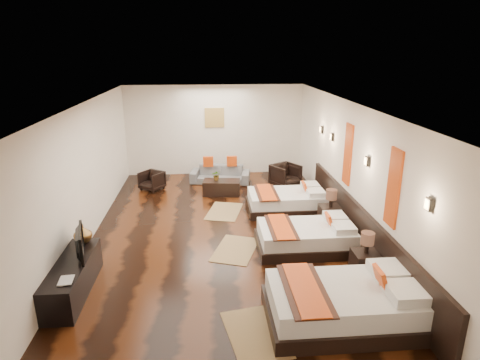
{
  "coord_description": "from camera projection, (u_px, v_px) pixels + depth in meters",
  "views": [
    {
      "loc": [
        -0.26,
        -7.88,
        3.85
      ],
      "look_at": [
        0.45,
        0.57,
        1.1
      ],
      "focal_mm": 30.49,
      "sensor_mm": 36.0,
      "label": 1
    }
  ],
  "objects": [
    {
      "name": "floor",
      "position": [
        221.0,
        238.0,
        8.68
      ],
      "size": [
        5.5,
        9.5,
        0.01
      ],
      "primitive_type": "cube",
      "color": "black",
      "rests_on": "ground"
    },
    {
      "name": "sconce_mid",
      "position": [
        367.0,
        161.0,
        7.56
      ],
      "size": [
        0.07,
        0.12,
        0.18
      ],
      "color": "black",
      "rests_on": "right_wall"
    },
    {
      "name": "table_plant",
      "position": [
        217.0,
        175.0,
        11.14
      ],
      "size": [
        0.28,
        0.25,
        0.28
      ],
      "primitive_type": "imported",
      "rotation": [
        0.0,
        0.0,
        -0.17
      ],
      "color": "#326321",
      "rests_on": "coffee_table"
    },
    {
      "name": "sconce_lounge",
      "position": [
        321.0,
        130.0,
        10.5
      ],
      "size": [
        0.07,
        0.12,
        0.18
      ],
      "color": "black",
      "rests_on": "right_wall"
    },
    {
      "name": "sofa",
      "position": [
        220.0,
        174.0,
        12.18
      ],
      "size": [
        1.83,
        0.97,
        0.51
      ],
      "primitive_type": "imported",
      "rotation": [
        0.0,
        0.0,
        -0.17
      ],
      "color": "slate",
      "rests_on": "floor"
    },
    {
      "name": "tv_console",
      "position": [
        73.0,
        278.0,
        6.66
      ],
      "size": [
        0.5,
        1.8,
        0.55
      ],
      "primitive_type": "cube",
      "color": "black",
      "rests_on": "floor"
    },
    {
      "name": "bed_near",
      "position": [
        345.0,
        303.0,
        5.96
      ],
      "size": [
        2.23,
        1.4,
        0.85
      ],
      "color": "black",
      "rests_on": "floor"
    },
    {
      "name": "book",
      "position": [
        59.0,
        281.0,
        6.03
      ],
      "size": [
        0.23,
        0.3,
        0.03
      ],
      "primitive_type": "imported",
      "rotation": [
        0.0,
        0.0,
        0.1
      ],
      "color": "black",
      "rests_on": "tv_console"
    },
    {
      "name": "headboard_panel",
      "position": [
        360.0,
        230.0,
        8.0
      ],
      "size": [
        0.08,
        6.6,
        0.9
      ],
      "primitive_type": "cube",
      "color": "black",
      "rests_on": "floor"
    },
    {
      "name": "gold_artwork",
      "position": [
        214.0,
        118.0,
        12.61
      ],
      "size": [
        0.6,
        0.04,
        0.6
      ],
      "primitive_type": "cube",
      "color": "#AD873F",
      "rests_on": "back_wall"
    },
    {
      "name": "back_wall",
      "position": [
        215.0,
        130.0,
        12.75
      ],
      "size": [
        5.5,
        0.01,
        2.8
      ],
      "primitive_type": "cube",
      "color": "silver",
      "rests_on": "floor"
    },
    {
      "name": "figurine",
      "position": [
        83.0,
        233.0,
        7.23
      ],
      "size": [
        0.4,
        0.4,
        0.33
      ],
      "primitive_type": "imported",
      "rotation": [
        0.0,
        0.0,
        0.3
      ],
      "color": "brown",
      "rests_on": "tv_console"
    },
    {
      "name": "jute_mat_near",
      "position": [
        255.0,
        334.0,
        5.75
      ],
      "size": [
        0.96,
        1.32,
        0.01
      ],
      "primitive_type": "cube",
      "rotation": [
        0.0,
        0.0,
        0.19
      ],
      "color": "#92754A",
      "rests_on": "floor"
    },
    {
      "name": "tv",
      "position": [
        76.0,
        243.0,
        6.71
      ],
      "size": [
        0.32,
        0.82,
        0.48
      ],
      "primitive_type": "imported",
      "rotation": [
        0.0,
        0.0,
        1.84
      ],
      "color": "black",
      "rests_on": "tv_console"
    },
    {
      "name": "bed_mid",
      "position": [
        307.0,
        237.0,
        8.16
      ],
      "size": [
        1.93,
        1.21,
        0.74
      ],
      "color": "black",
      "rests_on": "floor"
    },
    {
      "name": "nightstand_b",
      "position": [
        330.0,
        214.0,
        9.09
      ],
      "size": [
        0.46,
        0.46,
        0.9
      ],
      "color": "black",
      "rests_on": "floor"
    },
    {
      "name": "armchair_right",
      "position": [
        285.0,
        175.0,
        11.84
      ],
      "size": [
        0.98,
        0.98,
        0.66
      ],
      "primitive_type": "imported",
      "rotation": [
        0.0,
        0.0,
        0.56
      ],
      "color": "black",
      "rests_on": "floor"
    },
    {
      "name": "armchair_left",
      "position": [
        152.0,
        181.0,
        11.57
      ],
      "size": [
        0.8,
        0.81,
        0.53
      ],
      "primitive_type": "imported",
      "rotation": [
        0.0,
        0.0,
        -0.63
      ],
      "color": "black",
      "rests_on": "floor"
    },
    {
      "name": "jute_mat_mid",
      "position": [
        235.0,
        249.0,
        8.16
      ],
      "size": [
        1.1,
        1.38,
        0.01
      ],
      "primitive_type": "cube",
      "rotation": [
        0.0,
        0.0,
        -0.34
      ],
      "color": "#92754A",
      "rests_on": "floor"
    },
    {
      "name": "right_wall",
      "position": [
        352.0,
        172.0,
        8.47
      ],
      "size": [
        0.01,
        9.5,
        2.8
      ],
      "primitive_type": "cube",
      "color": "silver",
      "rests_on": "floor"
    },
    {
      "name": "sconce_near",
      "position": [
        429.0,
        204.0,
        5.48
      ],
      "size": [
        0.07,
        0.12,
        0.18
      ],
      "color": "black",
      "rests_on": "right_wall"
    },
    {
      "name": "ceiling",
      "position": [
        219.0,
        106.0,
        7.81
      ],
      "size": [
        5.5,
        9.5,
        0.01
      ],
      "primitive_type": "cube",
      "color": "white",
      "rests_on": "floor"
    },
    {
      "name": "orange_panel_b",
      "position": [
        348.0,
        154.0,
        8.66
      ],
      "size": [
        0.04,
        0.4,
        1.3
      ],
      "primitive_type": "cube",
      "color": "#D86014",
      "rests_on": "right_wall"
    },
    {
      "name": "nightstand_a",
      "position": [
        365.0,
        262.0,
        7.1
      ],
      "size": [
        0.43,
        0.43,
        0.86
      ],
      "color": "black",
      "rests_on": "floor"
    },
    {
      "name": "sconce_far",
      "position": [
        332.0,
        137.0,
        9.65
      ],
      "size": [
        0.07,
        0.12,
        0.18
      ],
      "color": "black",
      "rests_on": "right_wall"
    },
    {
      "name": "orange_panel_a",
      "position": [
        393.0,
        188.0,
        6.57
      ],
      "size": [
        0.04,
        0.4,
        1.3
      ],
      "primitive_type": "cube",
      "color": "#D86014",
      "rests_on": "right_wall"
    },
    {
      "name": "coffee_table",
      "position": [
        222.0,
        187.0,
        11.2
      ],
      "size": [
        1.05,
        0.62,
        0.4
      ],
      "primitive_type": "cube",
      "rotation": [
        0.0,
        0.0,
        -0.12
      ],
      "color": "black",
      "rests_on": "floor"
    },
    {
      "name": "jute_mat_far",
      "position": [
        224.0,
        211.0,
        10.07
      ],
      "size": [
        1.03,
        1.35,
        0.01
      ],
      "primitive_type": "cube",
      "rotation": [
        0.0,
        0.0,
        -0.26
      ],
      "color": "#92754A",
      "rests_on": "floor"
    },
    {
      "name": "bed_far",
      "position": [
        287.0,
        201.0,
        10.08
      ],
      "size": [
        1.91,
        1.2,
        0.73
      ],
      "color": "black",
      "rests_on": "floor"
    },
    {
      "name": "left_wall",
      "position": [
        81.0,
        179.0,
        8.03
      ],
      "size": [
        0.01,
        9.5,
        2.8
      ],
      "primitive_type": "cube",
      "color": "silver",
      "rests_on": "floor"
    }
  ]
}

